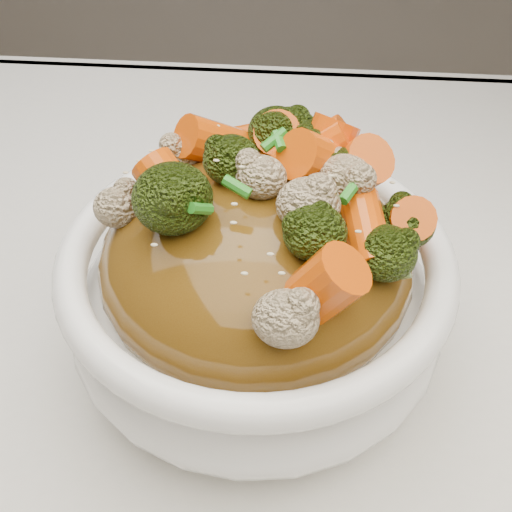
# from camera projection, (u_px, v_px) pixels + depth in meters

# --- Properties ---
(tablecloth) EXTENTS (1.20, 0.80, 0.04)m
(tablecloth) POSITION_uv_depth(u_px,v_px,m) (265.00, 354.00, 0.42)
(tablecloth) COLOR silver
(tablecloth) RESTS_ON dining_table
(bowl) EXTENTS (0.26, 0.26, 0.09)m
(bowl) POSITION_uv_depth(u_px,v_px,m) (256.00, 297.00, 0.37)
(bowl) COLOR white
(bowl) RESTS_ON tablecloth
(sauce_base) EXTENTS (0.21, 0.21, 0.10)m
(sauce_base) POSITION_uv_depth(u_px,v_px,m) (256.00, 260.00, 0.35)
(sauce_base) COLOR #5B3B0F
(sauce_base) RESTS_ON bowl
(carrots) EXTENTS (0.21, 0.21, 0.05)m
(carrots) POSITION_uv_depth(u_px,v_px,m) (256.00, 166.00, 0.31)
(carrots) COLOR #DA5007
(carrots) RESTS_ON sauce_base
(broccoli) EXTENTS (0.21, 0.21, 0.05)m
(broccoli) POSITION_uv_depth(u_px,v_px,m) (256.00, 168.00, 0.31)
(broccoli) COLOR black
(broccoli) RESTS_ON sauce_base
(cauliflower) EXTENTS (0.21, 0.21, 0.04)m
(cauliflower) POSITION_uv_depth(u_px,v_px,m) (256.00, 171.00, 0.31)
(cauliflower) COLOR #C6AF87
(cauliflower) RESTS_ON sauce_base
(scallions) EXTENTS (0.15, 0.15, 0.02)m
(scallions) POSITION_uv_depth(u_px,v_px,m) (256.00, 164.00, 0.31)
(scallions) COLOR #247D1C
(scallions) RESTS_ON sauce_base
(sesame_seeds) EXTENTS (0.19, 0.19, 0.01)m
(sesame_seeds) POSITION_uv_depth(u_px,v_px,m) (256.00, 164.00, 0.31)
(sesame_seeds) COLOR beige
(sesame_seeds) RESTS_ON sauce_base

